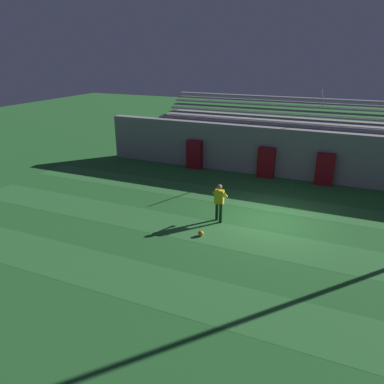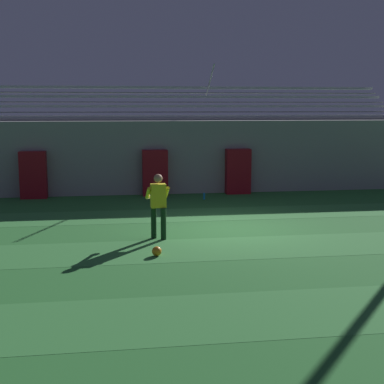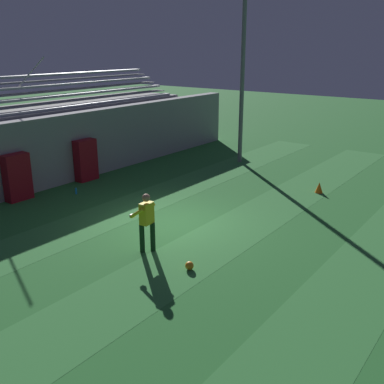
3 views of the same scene
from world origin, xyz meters
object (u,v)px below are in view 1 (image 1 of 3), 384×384
object	(u,v)px
padding_pillar_gate_left	(266,163)
padding_pillar_far_left	(194,154)
padding_pillar_gate_right	(325,169)
goalkeeper	(219,200)
water_bottle	(291,185)
soccer_ball	(201,233)

from	to	relation	value
padding_pillar_gate_left	padding_pillar_far_left	bearing A→B (deg)	180.00
padding_pillar_gate_left	padding_pillar_gate_right	distance (m)	3.20
padding_pillar_gate_right	goalkeeper	bearing A→B (deg)	-118.32
goalkeeper	water_bottle	bearing A→B (deg)	69.34
padding_pillar_gate_right	soccer_ball	size ratio (longest dim) A/B	7.87
padding_pillar_gate_right	goalkeeper	xyz separation A→B (m)	(-3.62, -6.72, 0.09)
padding_pillar_gate_right	padding_pillar_far_left	distance (m)	7.67
water_bottle	padding_pillar_gate_left	bearing A→B (deg)	146.39
soccer_ball	water_bottle	bearing A→B (deg)	72.40
padding_pillar_far_left	soccer_ball	size ratio (longest dim) A/B	7.87
water_bottle	soccer_ball	bearing A→B (deg)	-107.60
soccer_ball	water_bottle	world-z (taller)	water_bottle
goalkeeper	soccer_ball	bearing A→B (deg)	-96.10
padding_pillar_gate_left	soccer_ball	bearing A→B (deg)	-94.03
padding_pillar_gate_right	water_bottle	distance (m)	2.03
padding_pillar_far_left	goalkeeper	world-z (taller)	padding_pillar_far_left
padding_pillar_gate_left	water_bottle	bearing A→B (deg)	-33.61
padding_pillar_gate_left	padding_pillar_gate_right	bearing A→B (deg)	0.00
padding_pillar_gate_right	water_bottle	size ratio (longest dim) A/B	7.21
soccer_ball	padding_pillar_gate_left	bearing A→B (deg)	85.97
padding_pillar_gate_left	padding_pillar_far_left	xyz separation A→B (m)	(-4.46, 0.00, 0.00)
padding_pillar_gate_left	water_bottle	distance (m)	2.17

